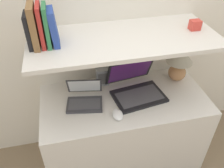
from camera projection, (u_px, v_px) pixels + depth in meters
name	position (u px, v px, depth m)	size (l,w,h in m)	color
wall_back	(114.00, 19.00, 1.77)	(6.00, 0.05, 2.40)	silver
desk	(123.00, 131.00, 2.00)	(1.25, 0.61, 0.72)	silver
back_riser	(115.00, 87.00, 2.12)	(1.25, 0.04, 1.17)	silver
shelf	(124.00, 39.00, 1.55)	(1.25, 0.55, 0.03)	silver
table_lamp	(179.00, 61.00, 1.87)	(0.21, 0.21, 0.30)	#B27A4C
laptop_large	(136.00, 88.00, 1.81)	(0.42, 0.40, 0.25)	black
laptop_small	(85.00, 98.00, 1.73)	(0.29, 0.27, 0.17)	#333338
computer_mouse	(118.00, 115.00, 1.62)	(0.07, 0.11, 0.04)	white
router_box	(102.00, 77.00, 1.88)	(0.10, 0.07, 0.14)	gray
book_black	(28.00, 31.00, 1.38)	(0.03, 0.14, 0.21)	black
book_brown	(34.00, 26.00, 1.37)	(0.04, 0.18, 0.26)	brown
book_red	(41.00, 26.00, 1.38)	(0.02, 0.15, 0.25)	#A82823
book_green	(47.00, 26.00, 1.39)	(0.02, 0.16, 0.25)	#2D7042
book_blue	(53.00, 27.00, 1.40)	(0.05, 0.15, 0.22)	#284293
shelf_gadget	(195.00, 25.00, 1.61)	(0.07, 0.06, 0.07)	#CC3D33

